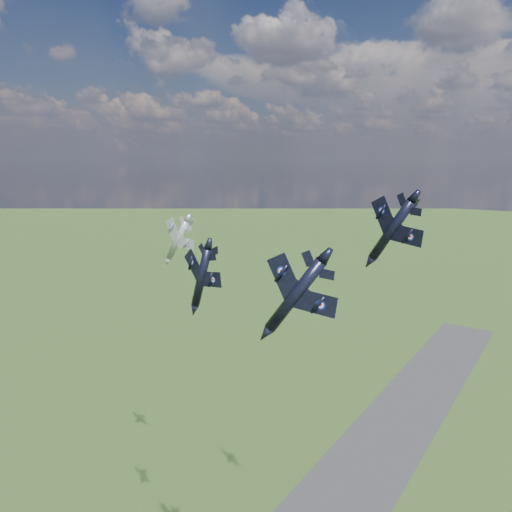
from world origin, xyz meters
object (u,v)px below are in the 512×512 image
Objects in this scene: jet_right_navy at (295,295)px; jet_high_navy at (392,230)px; jet_lead_navy at (201,277)px; jet_left_silver at (178,240)px.

jet_high_navy is (1.07, 28.74, 4.05)m from jet_right_navy.
jet_high_navy is at bearing 53.87° from jet_lead_navy.
jet_high_navy reaches higher than jet_right_navy.
jet_left_silver is (-49.32, 4.86, -6.64)m from jet_high_navy.
jet_left_silver is at bearing 150.97° from jet_lead_navy.
jet_left_silver is at bearing 137.13° from jet_right_navy.
jet_right_navy reaches higher than jet_left_silver.
jet_right_navy is at bearing -77.82° from jet_high_navy.
jet_high_navy is (22.41, 19.39, 6.67)m from jet_lead_navy.
jet_lead_navy is 36.23m from jet_left_silver.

